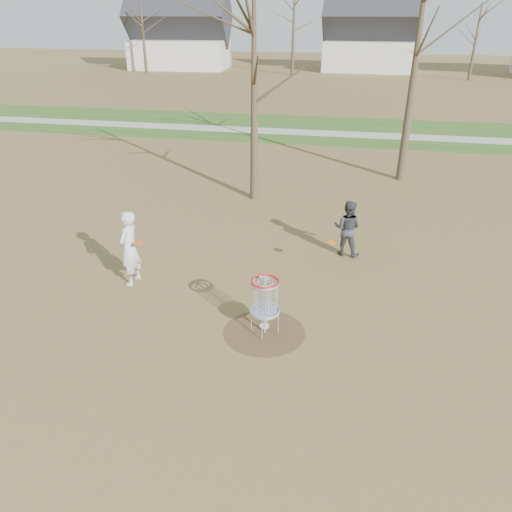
{
  "coord_description": "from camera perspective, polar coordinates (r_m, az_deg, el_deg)",
  "views": [
    {
      "loc": [
        1.63,
        -8.92,
        6.36
      ],
      "look_at": [
        -0.5,
        1.5,
        1.1
      ],
      "focal_mm": 35.0,
      "sensor_mm": 36.0,
      "label": 1
    }
  ],
  "objects": [
    {
      "name": "footpath",
      "position": [
        29.66,
        8.38,
        13.69
      ],
      "size": [
        160.0,
        1.5,
        0.01
      ],
      "primitive_type": "cube",
      "color": "#9E9E99",
      "rests_on": "green_band"
    },
    {
      "name": "player_throwing",
      "position": [
        14.36,
        10.4,
        3.14
      ],
      "size": [
        0.9,
        0.77,
        1.63
      ],
      "primitive_type": "imported",
      "rotation": [
        0.0,
        0.0,
        2.94
      ],
      "color": "#38383E",
      "rests_on": "ground"
    },
    {
      "name": "houses_row",
      "position": [
        61.61,
        15.27,
        22.85
      ],
      "size": [
        56.51,
        10.01,
        7.26
      ],
      "color": "silver",
      "rests_on": "ground"
    },
    {
      "name": "disc_grounded",
      "position": [
        11.26,
        0.96,
        -7.97
      ],
      "size": [
        0.22,
        0.22,
        0.02
      ],
      "primitive_type": "cylinder",
      "color": "white",
      "rests_on": "dirt_circle"
    },
    {
      "name": "player_standing",
      "position": [
        12.93,
        -14.29,
        0.86
      ],
      "size": [
        0.53,
        0.75,
        1.96
      ],
      "primitive_type": "imported",
      "rotation": [
        0.0,
        0.0,
        -1.65
      ],
      "color": "silver",
      "rests_on": "ground"
    },
    {
      "name": "disc_golf_basket",
      "position": [
        10.58,
        1.03,
        -4.68
      ],
      "size": [
        0.64,
        0.64,
        1.35
      ],
      "color": "#9EA3AD",
      "rests_on": "ground"
    },
    {
      "name": "bare_trees",
      "position": [
        44.72,
        12.92,
        24.43
      ],
      "size": [
        52.62,
        44.98,
        9.0
      ],
      "color": "#382B1E",
      "rests_on": "ground"
    },
    {
      "name": "green_band",
      "position": [
        30.64,
        8.51,
        14.06
      ],
      "size": [
        160.0,
        8.0,
        0.01
      ],
      "primitive_type": "cube",
      "color": "#2D5119",
      "rests_on": "ground"
    },
    {
      "name": "ground",
      "position": [
        11.08,
        0.99,
        -8.73
      ],
      "size": [
        160.0,
        160.0,
        0.0
      ],
      "primitive_type": "plane",
      "color": "brown",
      "rests_on": "ground"
    },
    {
      "name": "dirt_circle",
      "position": [
        11.08,
        0.99,
        -8.71
      ],
      "size": [
        1.8,
        1.8,
        0.01
      ],
      "primitive_type": "cylinder",
      "color": "#47331E",
      "rests_on": "ground"
    },
    {
      "name": "discs_in_play",
      "position": [
        12.5,
        -1.59,
        1.52
      ],
      "size": [
        4.8,
        1.73,
        0.26
      ],
      "color": "orange",
      "rests_on": "ground"
    }
  ]
}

